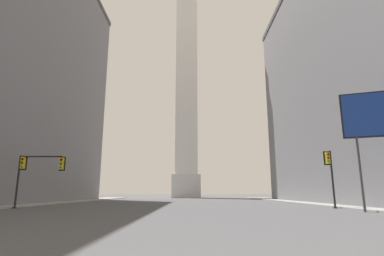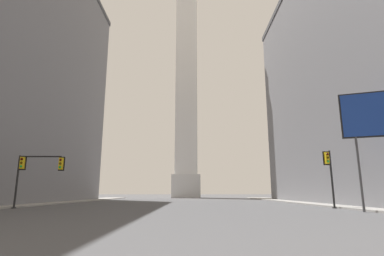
{
  "view_description": "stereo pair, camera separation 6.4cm",
  "coord_description": "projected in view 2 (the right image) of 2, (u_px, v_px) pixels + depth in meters",
  "views": [
    {
      "loc": [
        1.48,
        -0.98,
        1.47
      ],
      "look_at": [
        1.45,
        57.29,
        13.96
      ],
      "focal_mm": 28.0,
      "sensor_mm": 36.0,
      "label": 1
    },
    {
      "loc": [
        1.54,
        -0.98,
        1.47
      ],
      "look_at": [
        1.45,
        57.29,
        13.96
      ],
      "focal_mm": 28.0,
      "sensor_mm": 36.0,
      "label": 2
    }
  ],
  "objects": [
    {
      "name": "billboard_sign",
      "position": [
        382.0,
        116.0,
        23.13
      ],
      "size": [
        5.49,
        2.02,
        9.25
      ],
      "color": "#3F3F42",
      "rests_on": "ground_plane"
    },
    {
      "name": "sidewalk_right",
      "position": [
        360.0,
        207.0,
        28.37
      ],
      "size": [
        5.0,
        94.51,
        0.15
      ],
      "primitive_type": "cube",
      "color": "gray",
      "rests_on": "ground_plane"
    },
    {
      "name": "obelisk",
      "position": [
        187.0,
        69.0,
        85.19
      ],
      "size": [
        7.35,
        7.35,
        74.65
      ],
      "color": "silver",
      "rests_on": "ground_plane"
    },
    {
      "name": "traffic_light_mid_left",
      "position": [
        35.0,
        168.0,
        28.09
      ],
      "size": [
        4.42,
        0.51,
        4.85
      ],
      "color": "black",
      "rests_on": "ground_plane"
    },
    {
      "name": "traffic_light_mid_right",
      "position": [
        330.0,
        170.0,
        28.09
      ],
      "size": [
        0.79,
        0.52,
        5.32
      ],
      "color": "black",
      "rests_on": "ground_plane"
    }
  ]
}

